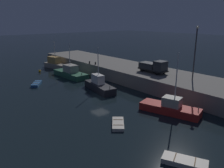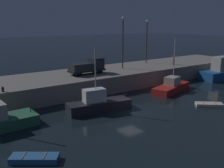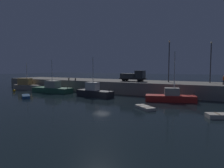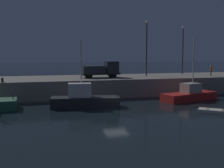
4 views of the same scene
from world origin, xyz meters
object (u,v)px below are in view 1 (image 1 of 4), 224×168
at_px(fishing_trawler_green, 70,73).
at_px(mooring_buoy_near, 40,71).
at_px(fishing_boat_blue, 56,64).
at_px(lamp_post_west, 195,49).
at_px(fishing_boat_white, 170,108).
at_px(rowboat_white_mid, 37,84).
at_px(utility_truck, 154,67).
at_px(bollard_west, 95,63).
at_px(dinghy_red_small, 118,124).
at_px(dinghy_orange_near, 185,162).
at_px(fishing_trawler_red, 99,85).
at_px(bollard_central, 90,62).

relative_size(fishing_trawler_green, mooring_buoy_near, 16.96).
relative_size(fishing_boat_blue, lamp_post_west, 0.92).
xyz_separation_m(fishing_boat_white, fishing_trawler_green, (-25.71, -0.22, 0.13)).
xyz_separation_m(rowboat_white_mid, utility_truck, (14.41, 16.39, 3.44)).
xyz_separation_m(fishing_boat_white, bollard_west, (-23.04, 4.48, 2.04)).
bearing_deg(fishing_boat_white, bollard_west, 168.99).
relative_size(utility_truck, bollard_west, 10.25).
bearing_deg(dinghy_red_small, utility_truck, 117.40).
xyz_separation_m(fishing_boat_blue, dinghy_red_small, (34.53, -9.24, -0.87)).
bearing_deg(utility_truck, dinghy_orange_near, -43.05).
xyz_separation_m(fishing_trawler_red, lamp_post_west, (11.50, 10.19, 6.56)).
distance_m(mooring_buoy_near, utility_truck, 27.25).
relative_size(fishing_boat_white, utility_truck, 1.46).
bearing_deg(utility_truck, fishing_boat_white, -39.31).
height_order(fishing_boat_blue, mooring_buoy_near, fishing_boat_blue).
bearing_deg(mooring_buoy_near, dinghy_orange_near, -6.38).
relative_size(fishing_boat_white, lamp_post_west, 0.96).
bearing_deg(dinghy_orange_near, rowboat_white_mid, -179.77).
distance_m(rowboat_white_mid, lamp_post_west, 28.71).
bearing_deg(bollard_central, rowboat_white_mid, -87.63).
bearing_deg(fishing_boat_blue, bollard_central, 12.61).
distance_m(fishing_trawler_red, fishing_trawler_green, 11.83).
height_order(mooring_buoy_near, lamp_post_west, lamp_post_west).
bearing_deg(fishing_trawler_red, fishing_boat_blue, 172.82).
distance_m(dinghy_red_small, bollard_west, 24.80).
bearing_deg(mooring_buoy_near, fishing_trawler_green, 21.62).
relative_size(fishing_boat_white, dinghy_orange_near, 2.03).
bearing_deg(dinghy_red_small, fishing_boat_blue, 165.01).
relative_size(dinghy_orange_near, utility_truck, 0.72).
bearing_deg(utility_truck, dinghy_red_small, -62.60).
bearing_deg(fishing_boat_white, utility_truck, 140.69).
relative_size(fishing_boat_blue, dinghy_red_small, 2.33).
distance_m(fishing_trawler_green, rowboat_white_mid, 8.33).
distance_m(dinghy_orange_near, bollard_central, 34.70).
height_order(fishing_trawler_green, utility_truck, fishing_trawler_green).
distance_m(fishing_boat_blue, fishing_boat_white, 36.17).
height_order(fishing_boat_blue, bollard_central, fishing_boat_blue).
height_order(fishing_boat_white, bollard_west, fishing_boat_white).
bearing_deg(fishing_trawler_green, bollard_central, 76.62).
xyz_separation_m(fishing_trawler_red, rowboat_white_mid, (-10.25, -7.10, -0.65)).
xyz_separation_m(fishing_trawler_red, mooring_buoy_near, (-20.27, -2.29, -0.62)).
xyz_separation_m(mooring_buoy_near, bollard_west, (11.16, 8.06, 2.50)).
xyz_separation_m(fishing_trawler_red, fishing_trawler_green, (-11.78, 1.07, -0.03)).
height_order(dinghy_red_small, utility_truck, utility_truck).
bearing_deg(fishing_trawler_green, rowboat_white_mid, -79.36).
bearing_deg(dinghy_red_small, fishing_trawler_red, 152.38).
xyz_separation_m(dinghy_orange_near, rowboat_white_mid, (-31.82, -0.13, 0.01)).
bearing_deg(mooring_buoy_near, utility_truck, 25.37).
relative_size(dinghy_orange_near, lamp_post_west, 0.47).
bearing_deg(bollard_west, rowboat_white_mid, -95.06).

